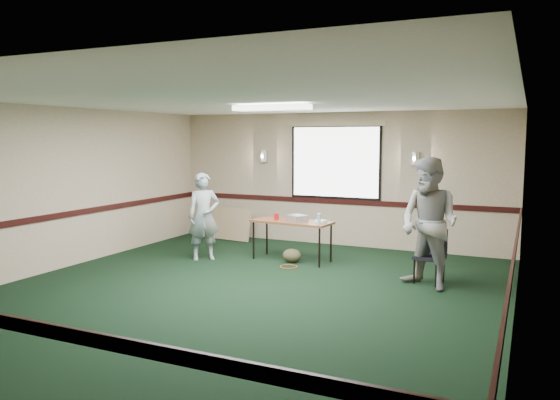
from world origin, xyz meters
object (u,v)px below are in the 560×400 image
at_px(person_left, 204,216).
at_px(projector, 297,218).
at_px(conference_chair, 432,251).
at_px(person_right, 429,223).
at_px(folding_table, 292,224).

bearing_deg(person_left, projector, -21.98).
bearing_deg(person_left, conference_chair, -40.79).
height_order(projector, person_left, person_left).
bearing_deg(person_right, projector, -171.09).
relative_size(folding_table, projector, 4.61).
bearing_deg(conference_chair, folding_table, -179.46).
bearing_deg(person_left, folding_table, -21.23).
relative_size(person_left, person_right, 0.82).
relative_size(folding_table, person_right, 0.78).
distance_m(folding_table, person_left, 1.58).
distance_m(folding_table, conference_chair, 2.56).
xyz_separation_m(projector, conference_chair, (2.42, -0.47, -0.30)).
height_order(projector, conference_chair, projector).
xyz_separation_m(folding_table, conference_chair, (2.51, -0.46, -0.19)).
xyz_separation_m(projector, person_left, (-1.57, -0.58, 0.01)).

